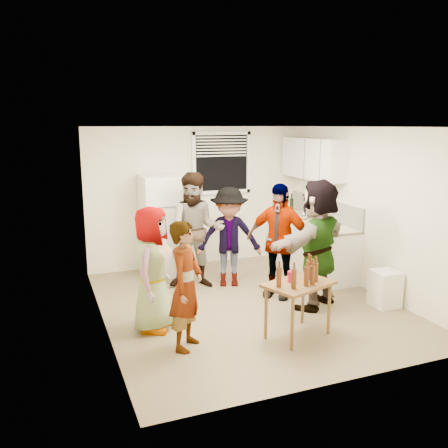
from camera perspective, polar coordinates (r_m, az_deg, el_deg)
name	(u,v)px	position (r m, az deg, el deg)	size (l,w,h in m)	color
room	(248,305)	(6.90, 2.85, -9.66)	(4.00, 4.50, 2.50)	white
window	(222,163)	(8.66, -0.29, 7.36)	(1.12, 0.10, 1.06)	white
refrigerator	(163,225)	(8.14, -7.36, -0.15)	(0.70, 0.70, 1.70)	white
counter_lower	(309,246)	(8.50, 10.21, -2.63)	(0.60, 2.20, 0.86)	white
countertop	(310,221)	(8.40, 10.32, 0.34)	(0.64, 2.22, 0.04)	beige
backsplash	(325,209)	(8.52, 12.01, 1.80)	(0.03, 2.20, 0.36)	beige
upper_cabinets	(313,159)	(8.50, 10.64, 7.75)	(0.34, 1.60, 0.70)	white
kettle	(305,219)	(8.45, 9.72, 0.56)	(0.24, 0.20, 0.20)	silver
paper_towel	(317,223)	(8.17, 11.15, 0.13)	(0.13, 0.13, 0.27)	white
wine_bottle	(291,212)	(9.07, 8.10, 1.38)	(0.07, 0.07, 0.27)	black
beer_bottle_counter	(318,225)	(8.01, 11.24, -0.11)	(0.06, 0.06, 0.23)	#47230C
blue_cup	(323,227)	(7.89, 11.83, -0.32)	(0.09, 0.09, 0.11)	#1524CA
picture_frame	(307,210)	(8.89, 9.98, 1.64)	(0.02, 0.19, 0.16)	#F1C64B
trash_bin	(385,289)	(7.14, 18.81, -7.43)	(0.35, 0.35, 0.52)	white
serving_table	(297,336)	(6.02, 8.78, -13.14)	(0.81, 0.54, 0.68)	brown
beer_bottle_table	(310,279)	(5.91, 10.28, -6.57)	(0.06, 0.06, 0.23)	#47230C
red_cup	(291,282)	(5.78, 8.12, -6.89)	(0.10, 0.10, 0.13)	#AA0D2D
guest_grey	(154,329)	(6.21, -8.41, -12.33)	(0.77, 1.57, 0.50)	gray
guest_stripe	(187,347)	(5.70, -4.47, -14.52)	(0.54, 1.49, 0.36)	#141933
guest_back_left	(197,286)	(7.64, -3.27, -7.51)	(0.88, 1.82, 0.69)	#533123
guest_back_right	(229,285)	(7.70, 0.60, -7.33)	(1.02, 1.58, 0.59)	#424248
guest_black	(277,296)	(7.28, 6.40, -8.56)	(1.00, 1.71, 0.42)	black
guest_orange	(315,306)	(6.98, 10.89, -9.61)	(1.69, 1.82, 0.54)	#D39144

